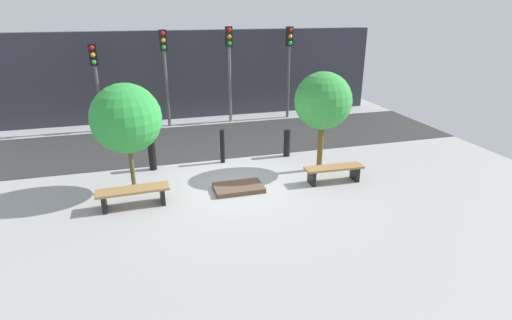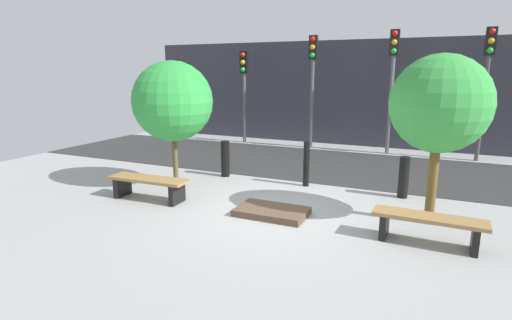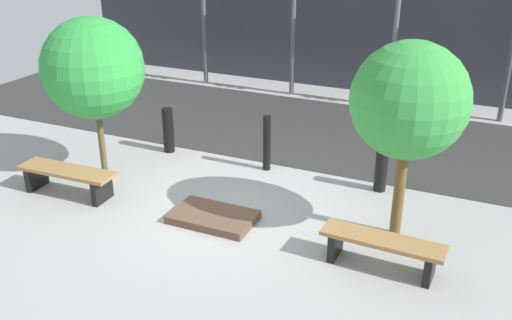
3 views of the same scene
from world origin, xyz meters
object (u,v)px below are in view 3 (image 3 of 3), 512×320
(bollard_left, at_px, (267,143))
(bollard_center, at_px, (381,167))
(bench_left, at_px, (67,176))
(bollard_far_left, at_px, (168,130))
(tree_behind_right_bench, at_px, (409,101))
(tree_behind_left_bench, at_px, (93,69))
(bench_right, at_px, (382,247))
(planter_bed, at_px, (213,217))

(bollard_left, relative_size, bollard_center, 1.20)
(bench_left, height_order, bollard_left, bollard_left)
(bollard_far_left, bearing_deg, tree_behind_right_bench, -15.80)
(bench_left, bearing_deg, bollard_center, 23.51)
(tree_behind_left_bench, relative_size, bollard_far_left, 3.16)
(bench_right, bearing_deg, bench_left, -177.74)
(bench_right, height_order, tree_behind_right_bench, tree_behind_right_bench)
(planter_bed, relative_size, tree_behind_left_bench, 0.46)
(bench_left, relative_size, tree_behind_right_bench, 0.60)
(bench_right, height_order, bollard_center, bollard_center)
(bench_left, distance_m, tree_behind_right_bench, 5.73)
(bench_left, relative_size, planter_bed, 1.34)
(tree_behind_right_bench, distance_m, bollard_left, 3.39)
(planter_bed, bearing_deg, tree_behind_right_bench, 15.87)
(tree_behind_left_bench, height_order, tree_behind_right_bench, tree_behind_right_bench)
(bollard_far_left, bearing_deg, bench_left, -103.19)
(tree_behind_left_bench, bearing_deg, tree_behind_right_bench, 0.00)
(bollard_left, distance_m, bollard_center, 2.14)
(tree_behind_right_bench, height_order, bollard_left, tree_behind_right_bench)
(bollard_left, bearing_deg, bench_left, -139.06)
(planter_bed, bearing_deg, tree_behind_left_bench, 164.13)
(tree_behind_right_bench, relative_size, bollard_left, 2.75)
(bench_left, xyz_separation_m, bollard_left, (2.68, 2.33, 0.20))
(bench_right, xyz_separation_m, bollard_far_left, (-4.82, 2.33, 0.12))
(bench_left, distance_m, planter_bed, 2.71)
(planter_bed, bearing_deg, bench_right, -4.26)
(bench_left, bearing_deg, bollard_left, 38.67)
(planter_bed, xyz_separation_m, bollard_left, (0.00, 2.13, 0.47))
(tree_behind_left_bench, distance_m, tree_behind_right_bench, 5.37)
(tree_behind_right_bench, relative_size, bollard_center, 3.30)
(tree_behind_right_bench, bearing_deg, bollard_center, 111.79)
(bollard_far_left, bearing_deg, bollard_left, 0.00)
(bench_right, distance_m, planter_bed, 2.71)
(tree_behind_left_bench, bearing_deg, bollard_center, 15.80)
(tree_behind_right_bench, bearing_deg, bench_right, -90.00)
(tree_behind_right_bench, distance_m, bollard_center, 2.21)
(bollard_left, xyz_separation_m, bollard_center, (2.14, 0.00, -0.09))
(planter_bed, xyz_separation_m, bollard_far_left, (-2.14, 2.13, 0.39))
(tree_behind_left_bench, bearing_deg, bollard_far_left, 68.21)
(bench_left, xyz_separation_m, bollard_center, (4.82, 2.33, 0.11))
(bench_right, xyz_separation_m, bollard_center, (-0.55, 2.33, 0.11))
(bench_right, relative_size, bollard_far_left, 1.84)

